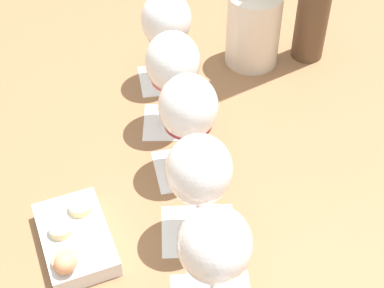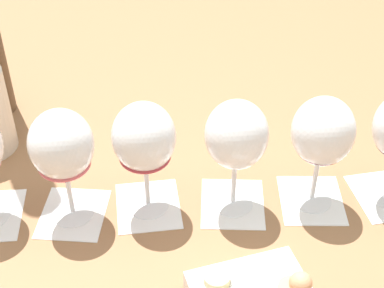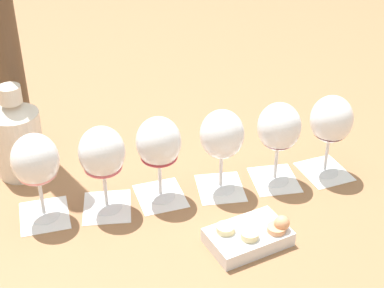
% 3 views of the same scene
% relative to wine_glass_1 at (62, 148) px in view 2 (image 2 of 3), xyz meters
% --- Properties ---
extents(ground_plane, '(8.00, 8.00, 0.00)m').
position_rel_wine_glass_1_xyz_m(ground_plane, '(0.17, -0.06, -0.13)').
color(ground_plane, '#936642').
extents(tasting_card_1, '(0.14, 0.14, 0.00)m').
position_rel_wine_glass_1_xyz_m(tasting_card_1, '(-0.00, 0.00, -0.13)').
color(tasting_card_1, white).
rests_on(tasting_card_1, ground_plane).
extents(tasting_card_2, '(0.12, 0.13, 0.00)m').
position_rel_wine_glass_1_xyz_m(tasting_card_2, '(0.11, -0.03, -0.13)').
color(tasting_card_2, white).
rests_on(tasting_card_2, ground_plane).
extents(tasting_card_3, '(0.13, 0.14, 0.00)m').
position_rel_wine_glass_1_xyz_m(tasting_card_3, '(0.23, -0.08, -0.13)').
color(tasting_card_3, white).
rests_on(tasting_card_3, ground_plane).
extents(tasting_card_4, '(0.13, 0.14, 0.00)m').
position_rel_wine_glass_1_xyz_m(tasting_card_4, '(0.35, -0.12, -0.13)').
color(tasting_card_4, white).
rests_on(tasting_card_4, ground_plane).
extents(wine_glass_1, '(0.09, 0.09, 0.18)m').
position_rel_wine_glass_1_xyz_m(wine_glass_1, '(0.00, 0.00, 0.00)').
color(wine_glass_1, white).
rests_on(wine_glass_1, tasting_card_1).
extents(wine_glass_2, '(0.09, 0.09, 0.18)m').
position_rel_wine_glass_1_xyz_m(wine_glass_2, '(0.11, -0.03, -0.00)').
color(wine_glass_2, white).
rests_on(wine_glass_2, tasting_card_2).
extents(wine_glass_3, '(0.09, 0.09, 0.18)m').
position_rel_wine_glass_1_xyz_m(wine_glass_3, '(0.23, -0.08, -0.00)').
color(wine_glass_3, white).
rests_on(wine_glass_3, tasting_card_3).
extents(wine_glass_4, '(0.09, 0.09, 0.18)m').
position_rel_wine_glass_1_xyz_m(wine_glass_4, '(0.35, -0.12, -0.00)').
color(wine_glass_4, white).
rests_on(wine_glass_4, tasting_card_4).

